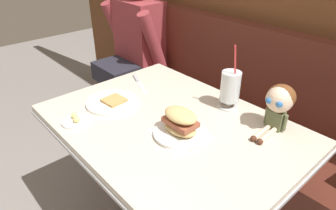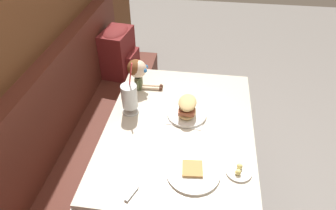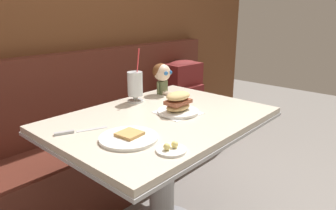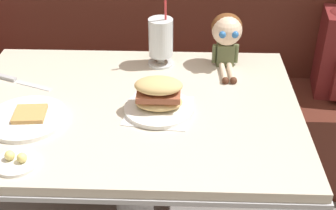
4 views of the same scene
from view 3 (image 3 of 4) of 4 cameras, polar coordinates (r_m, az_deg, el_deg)
The scene contains 10 objects.
wood_panel_wall at distance 2.17m, azimuth -18.98°, elevation 14.81°, with size 4.40×0.08×2.40m, color brown.
booth_bench at distance 2.18m, azimuth -13.52°, elevation -8.63°, with size 2.60×0.48×1.00m.
diner_table at distance 1.65m, azimuth -1.23°, elevation -8.55°, with size 1.11×0.81×0.74m.
toast_plate at distance 1.30m, azimuth -7.37°, elevation -6.03°, with size 0.25×0.25×0.03m.
milkshake_glass at distance 1.80m, azimuth -6.18°, elevation 3.70°, with size 0.10×0.10×0.32m.
sandwich_plate at distance 1.60m, azimuth 1.91°, elevation 0.06°, with size 0.22×0.22×0.12m.
butter_saucer at distance 1.19m, azimuth 0.58°, elevation -8.24°, with size 0.12×0.12×0.04m.
butter_knife at distance 1.43m, azimuth -17.52°, elevation -4.81°, with size 0.22×0.11×0.01m.
seated_doll at distance 1.96m, azimuth -1.08°, elevation 5.77°, with size 0.12×0.22×0.20m.
backpack at distance 2.64m, azimuth 2.88°, elevation 4.15°, with size 0.32×0.28×0.41m.
Camera 3 is at (-1.08, -0.83, 1.26)m, focal length 32.56 mm.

